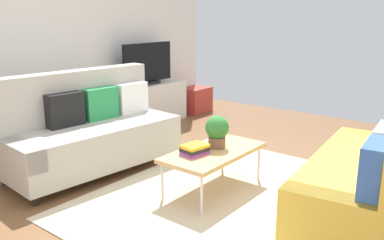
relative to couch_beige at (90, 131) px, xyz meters
The scene contains 17 objects.
ground_plane 1.65m from the couch_beige, 81.13° to the right, with size 7.68×7.68×0.00m, color brown.
wall_far 1.61m from the couch_beige, 78.85° to the left, with size 6.40×0.12×2.90m, color white.
area_rug 1.71m from the couch_beige, 78.47° to the right, with size 2.90×2.20×0.01m, color beige.
couch_beige is the anchor object (origin of this frame).
couch_green 2.92m from the couch_beige, 76.72° to the right, with size 1.98×1.04×1.10m.
coffee_table 1.47m from the couch_beige, 75.00° to the right, with size 1.10×0.56×0.42m.
tv_console 2.05m from the couch_beige, 26.02° to the left, with size 1.40×0.44×0.64m, color silver.
tv 2.10m from the couch_beige, 25.52° to the left, with size 1.00×0.20×0.64m.
storage_trunk 3.05m from the couch_beige, 15.18° to the left, with size 0.52×0.40×0.44m, color #B2382D.
potted_plant 1.48m from the couch_beige, 70.97° to the right, with size 0.24×0.24×0.32m.
table_book_0 1.36m from the couch_beige, 82.56° to the right, with size 0.24×0.18×0.03m, color purple.
table_book_1 1.36m from the couch_beige, 82.56° to the right, with size 0.24×0.18×0.04m, color #262626.
table_book_2 1.36m from the couch_beige, 82.56° to the right, with size 0.24×0.18×0.03m, color gold.
vase_0 1.60m from the couch_beige, 36.99° to the left, with size 0.09×0.09×0.19m, color silver.
bottle_0 1.68m from the couch_beige, 31.30° to the left, with size 0.06×0.06×0.22m, color orange.
bottle_1 1.77m from the couch_beige, 29.37° to the left, with size 0.04×0.04×0.18m, color purple.
bottle_2 1.85m from the couch_beige, 27.96° to the left, with size 0.06×0.06×0.22m, color #262626.
Camera 1 is at (-3.00, -2.07, 1.72)m, focal length 38.65 mm.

